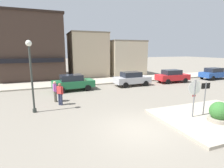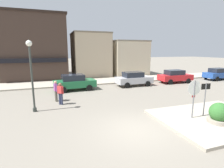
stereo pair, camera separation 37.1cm
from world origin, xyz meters
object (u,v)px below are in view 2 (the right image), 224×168
(parked_car_fourth, at_px, (218,74))
(pedestrian_crossing_near, at_px, (60,93))
(one_way_sign, at_px, (205,96))
(lamp_post, at_px, (31,66))
(parked_car_nearest, at_px, (74,82))
(parked_car_second, at_px, (134,79))
(stop_sign, at_px, (194,94))
(parked_car_third, at_px, (175,76))
(planter, at_px, (219,115))
(pedestrian_crossing_far, at_px, (56,90))

(parked_car_fourth, xyz_separation_m, pedestrian_crossing_near, (-20.57, -4.40, 0.06))
(one_way_sign, bearing_deg, lamp_post, 154.85)
(parked_car_nearest, xyz_separation_m, parked_car_second, (6.49, 0.03, 0.00))
(one_way_sign, relative_size, parked_car_nearest, 0.51)
(stop_sign, height_order, parked_car_fourth, stop_sign)
(stop_sign, xyz_separation_m, parked_car_third, (6.76, 9.90, -0.71))
(parked_car_fourth, bearing_deg, planter, -140.00)
(planter, xyz_separation_m, parked_car_second, (0.40, 10.86, 0.25))
(planter, xyz_separation_m, pedestrian_crossing_far, (-7.93, 7.44, 0.31))
(parked_car_nearest, bearing_deg, planter, -60.66)
(parked_car_fourth, bearing_deg, parked_car_third, 179.49)
(parked_car_third, bearing_deg, parked_car_second, -179.49)
(one_way_sign, height_order, parked_car_nearest, one_way_sign)
(parked_car_second, distance_m, parked_car_fourth, 12.53)
(parked_car_nearest, bearing_deg, pedestrian_crossing_near, -109.52)
(stop_sign, height_order, parked_car_nearest, stop_sign)
(planter, relative_size, lamp_post, 0.27)
(stop_sign, relative_size, pedestrian_crossing_near, 1.43)
(parked_car_nearest, bearing_deg, stop_sign, -61.69)
(one_way_sign, xyz_separation_m, parked_car_third, (5.87, 9.85, -0.52))
(stop_sign, relative_size, planter, 1.88)
(stop_sign, relative_size, parked_car_third, 0.57)
(stop_sign, bearing_deg, parked_car_fourth, 35.64)
(parked_car_nearest, distance_m, pedestrian_crossing_near, 4.64)
(parked_car_second, xyz_separation_m, parked_car_fourth, (12.53, -0.01, 0.00))
(stop_sign, distance_m, parked_car_nearest, 11.18)
(parked_car_second, relative_size, pedestrian_crossing_far, 2.51)
(parked_car_second, relative_size, pedestrian_crossing_near, 2.51)
(parked_car_second, xyz_separation_m, pedestrian_crossing_far, (-8.33, -3.42, 0.06))
(planter, height_order, parked_car_third, parked_car_third)
(parked_car_fourth, bearing_deg, pedestrian_crossing_far, -170.72)
(lamp_post, height_order, parked_car_third, lamp_post)
(planter, height_order, parked_car_second, parked_car_second)
(lamp_post, height_order, parked_car_nearest, lamp_post)
(parked_car_nearest, bearing_deg, lamp_post, -121.23)
(one_way_sign, distance_m, parked_car_nearest, 11.57)
(planter, bearing_deg, lamp_post, 149.56)
(parked_car_fourth, relative_size, pedestrian_crossing_near, 2.50)
(parked_car_nearest, relative_size, parked_car_fourth, 1.01)
(lamp_post, distance_m, parked_car_second, 11.33)
(stop_sign, relative_size, one_way_sign, 1.10)
(stop_sign, xyz_separation_m, planter, (0.80, -1.01, -0.96))
(pedestrian_crossing_far, bearing_deg, parked_car_third, 14.04)
(stop_sign, distance_m, one_way_sign, 0.90)
(parked_car_fourth, bearing_deg, one_way_sign, -142.69)
(stop_sign, distance_m, pedestrian_crossing_near, 8.77)
(parked_car_nearest, height_order, pedestrian_crossing_near, pedestrian_crossing_near)
(planter, distance_m, parked_car_nearest, 12.43)
(one_way_sign, bearing_deg, parked_car_nearest, 122.29)
(one_way_sign, height_order, parked_car_third, one_way_sign)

